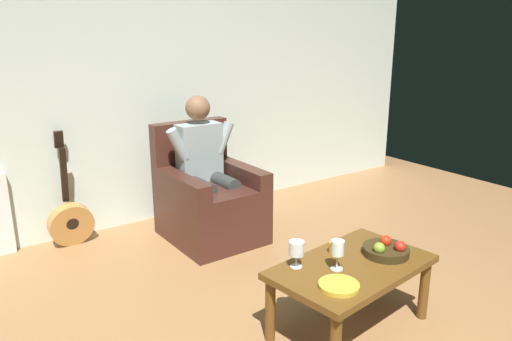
# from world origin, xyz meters

# --- Properties ---
(wall_back) EXTENTS (6.69, 0.06, 2.54)m
(wall_back) POSITION_xyz_m (0.00, -2.97, 1.27)
(wall_back) COLOR silver
(wall_back) RESTS_ON ground
(armchair) EXTENTS (0.72, 0.83, 0.98)m
(armchair) POSITION_xyz_m (-0.26, -2.25, 0.33)
(armchair) COLOR #42221A
(armchair) RESTS_ON ground
(person_seated) EXTENTS (0.64, 0.55, 1.22)m
(person_seated) POSITION_xyz_m (-0.26, -2.28, 0.66)
(person_seated) COLOR #93A2A3
(person_seated) RESTS_ON ground
(coffee_table) EXTENTS (1.03, 0.69, 0.43)m
(coffee_table) POSITION_xyz_m (-0.27, -0.56, 0.37)
(coffee_table) COLOR brown
(coffee_table) RESTS_ON ground
(guitar) EXTENTS (0.36, 0.20, 0.97)m
(guitar) POSITION_xyz_m (0.77, -2.76, 0.22)
(guitar) COLOR #BA8140
(guitar) RESTS_ON ground
(wine_glass_near) EXTENTS (0.09, 0.09, 0.16)m
(wine_glass_near) POSITION_xyz_m (0.03, -0.71, 0.54)
(wine_glass_near) COLOR silver
(wine_glass_near) RESTS_ON coffee_table
(wine_glass_far) EXTENTS (0.08, 0.08, 0.18)m
(wine_glass_far) POSITION_xyz_m (-0.14, -0.56, 0.55)
(wine_glass_far) COLOR silver
(wine_glass_far) RESTS_ON coffee_table
(fruit_bowl) EXTENTS (0.28, 0.28, 0.11)m
(fruit_bowl) POSITION_xyz_m (-0.52, -0.52, 0.46)
(fruit_bowl) COLOR #352913
(fruit_bowl) RESTS_ON coffee_table
(decorative_dish) EXTENTS (0.22, 0.22, 0.02)m
(decorative_dish) POSITION_xyz_m (-0.01, -0.40, 0.44)
(decorative_dish) COLOR gold
(decorative_dish) RESTS_ON coffee_table
(candle_jar) EXTENTS (0.07, 0.07, 0.07)m
(candle_jar) POSITION_xyz_m (-0.28, -0.72, 0.46)
(candle_jar) COLOR orange
(candle_jar) RESTS_ON coffee_table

